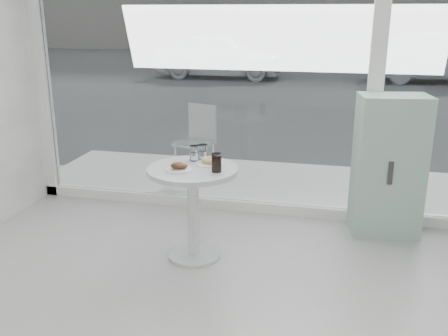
% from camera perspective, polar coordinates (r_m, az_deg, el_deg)
% --- Properties ---
extents(room_shell, '(6.00, 6.00, 6.00)m').
position_cam_1_polar(room_shell, '(1.26, -14.75, 15.34)').
color(room_shell, silver).
rests_on(room_shell, ground).
extents(storefront, '(5.00, 0.14, 3.00)m').
position_cam_1_polar(storefront, '(4.72, 7.00, 14.51)').
color(storefront, white).
rests_on(storefront, ground).
extents(main_table, '(0.72, 0.72, 0.77)m').
position_cam_1_polar(main_table, '(3.99, -3.56, -2.98)').
color(main_table, silver).
rests_on(main_table, ground).
extents(patio_deck, '(5.60, 1.60, 0.05)m').
position_cam_1_polar(patio_deck, '(5.84, 6.52, -1.84)').
color(patio_deck, white).
rests_on(patio_deck, ground).
extents(street, '(40.00, 24.00, 0.00)m').
position_cam_1_polar(street, '(17.80, 11.16, 10.83)').
color(street, '#3C3C3C').
rests_on(street, ground).
extents(mint_cabinet, '(0.64, 0.47, 1.27)m').
position_cam_1_polar(mint_cabinet, '(4.65, 18.27, 0.20)').
color(mint_cabinet, '#95BEAB').
rests_on(mint_cabinet, ground).
extents(patio_chair, '(0.47, 0.47, 0.87)m').
position_cam_1_polar(patio_chair, '(5.84, -3.04, 3.56)').
color(patio_chair, silver).
rests_on(patio_chair, patio_deck).
extents(car_white, '(3.96, 1.62, 1.34)m').
position_cam_1_polar(car_white, '(15.58, -0.58, 12.74)').
color(car_white, white).
rests_on(car_white, street).
extents(car_silver, '(4.37, 2.06, 1.38)m').
position_cam_1_polar(car_silver, '(15.74, 23.60, 11.45)').
color(car_silver, '#A0A3A8').
rests_on(car_silver, street).
extents(plate_fritter, '(0.20, 0.20, 0.07)m').
position_cam_1_polar(plate_fritter, '(3.85, -5.16, 0.06)').
color(plate_fritter, white).
rests_on(plate_fritter, main_table).
extents(plate_donut, '(0.22, 0.22, 0.05)m').
position_cam_1_polar(plate_donut, '(4.00, -1.70, 0.71)').
color(plate_donut, white).
rests_on(plate_donut, main_table).
extents(water_tumbler_a, '(0.08, 0.08, 0.13)m').
position_cam_1_polar(water_tumbler_a, '(4.10, -3.41, 1.61)').
color(water_tumbler_a, white).
rests_on(water_tumbler_a, main_table).
extents(water_tumbler_b, '(0.08, 0.08, 0.13)m').
position_cam_1_polar(water_tumbler_b, '(4.13, -2.42, 1.75)').
color(water_tumbler_b, white).
rests_on(water_tumbler_b, main_table).
extents(cola_glass, '(0.08, 0.08, 0.15)m').
position_cam_1_polar(cola_glass, '(3.80, -0.86, 0.57)').
color(cola_glass, white).
rests_on(cola_glass, main_table).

